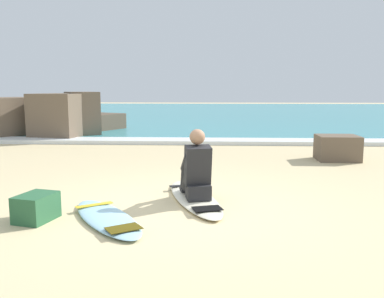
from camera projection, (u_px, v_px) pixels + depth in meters
ground_plane at (179, 210)px, 5.30m from camera, size 80.00×80.00×0.00m
sea at (204, 113)px, 25.29m from camera, size 80.00×28.00×0.10m
breaking_foam at (197, 141)px, 11.76m from camera, size 80.00×0.90×0.11m
surfboard_main at (194, 198)px, 5.77m from camera, size 1.09×2.16×0.08m
surfer_seated at (197, 171)px, 5.61m from camera, size 0.49×0.76×0.95m
surfboard_spare_near at (107, 218)px, 4.87m from camera, size 1.38×1.73×0.08m
rock_outcrop_distant at (53, 117)px, 13.24m from camera, size 4.56×3.96×1.45m
shoreline_rock at (337, 148)px, 8.94m from camera, size 0.88×0.74×0.55m
beach_bag at (36, 207)px, 4.86m from camera, size 0.47×0.55×0.32m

